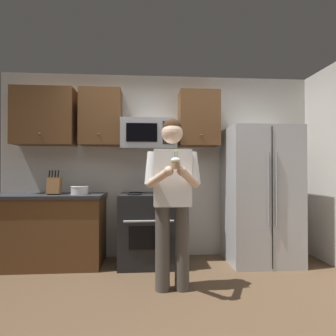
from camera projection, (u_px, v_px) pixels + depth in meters
ground_plane at (167, 316)px, 2.38m from camera, size 6.00×6.00×0.00m
wall_back at (159, 166)px, 4.14m from camera, size 4.40×0.10×2.60m
oven_range at (149, 229)px, 3.73m from camera, size 0.76×0.70×0.93m
microwave at (149, 134)px, 3.87m from camera, size 0.74×0.41×0.40m
refrigerator at (260, 195)px, 3.81m from camera, size 0.90×0.75×1.80m
cabinet_row_upper at (107, 118)px, 3.88m from camera, size 2.78×0.36×0.76m
counter_left at (48, 230)px, 3.66m from camera, size 1.44×0.66×0.92m
knife_block at (54, 186)px, 3.62m from camera, size 0.16×0.15×0.32m
bowl_large_white at (80, 190)px, 3.65m from camera, size 0.22×0.22×0.10m
person at (172, 193)px, 2.90m from camera, size 0.60×0.48×1.76m
cupcake at (176, 163)px, 2.58m from camera, size 0.09×0.09×0.17m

